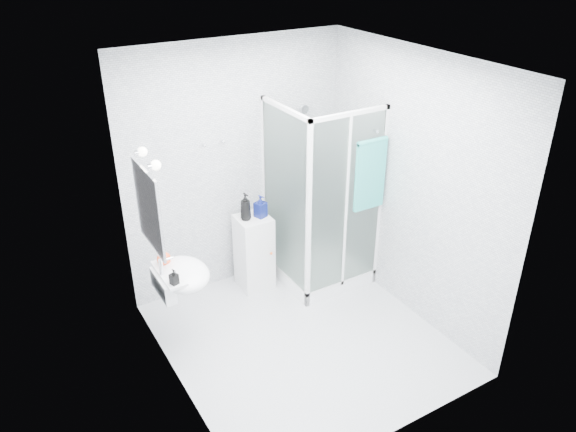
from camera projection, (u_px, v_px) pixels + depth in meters
room at (304, 218)px, 4.74m from camera, size 2.40×2.60×2.60m
shower_enclosure at (318, 245)px, 6.03m from camera, size 0.90×0.95×2.00m
wall_basin at (180, 276)px, 4.87m from camera, size 0.46×0.56×0.35m
mirror at (148, 209)px, 4.46m from camera, size 0.02×0.60×0.70m
vanity_lights at (148, 158)px, 4.28m from camera, size 0.10×0.40×0.08m
wall_hooks at (214, 143)px, 5.44m from camera, size 0.23×0.06×0.03m
storage_cabinet at (254, 252)px, 5.96m from camera, size 0.35×0.37×0.82m
hand_towel at (370, 173)px, 5.44m from camera, size 0.34×0.05×0.73m
shampoo_bottle_a at (245, 207)px, 5.67m from camera, size 0.12×0.12×0.29m
shampoo_bottle_b at (260, 206)px, 5.74m from camera, size 0.14×0.14×0.24m
soap_dispenser_orange at (164, 256)px, 4.88m from camera, size 0.13×0.13×0.16m
soap_dispenser_black at (174, 277)px, 4.62m from camera, size 0.08×0.08×0.14m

